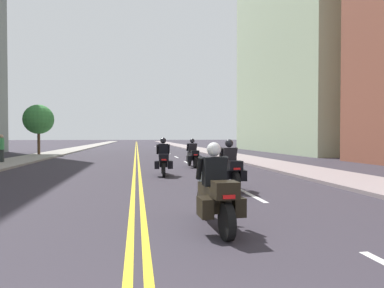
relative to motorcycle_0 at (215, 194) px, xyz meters
name	(u,v)px	position (x,y,z in m)	size (l,w,h in m)	color
ground_plane	(137,148)	(-1.38, 43.29, -0.63)	(264.00, 264.00, 0.00)	#302B34
sidewalk_left	(80,148)	(-9.27, 43.29, -0.57)	(2.91, 144.00, 0.12)	gray
sidewalk_right	(190,147)	(6.50, 43.29, -0.57)	(2.91, 144.00, 0.12)	gray
centreline_yellow_inner	(136,148)	(-1.50, 43.29, -0.63)	(0.12, 132.00, 0.01)	yellow
centreline_yellow_outer	(137,148)	(-1.26, 43.29, -0.63)	(0.12, 132.00, 0.01)	yellow
lane_dashes_white	(172,155)	(1.83, 24.29, -0.63)	(0.14, 56.40, 0.01)	silver
building_right_1	(292,39)	(15.66, 28.75, 11.83)	(6.15, 21.27, 24.93)	#ACBF99
motorcycle_0	(215,194)	(0.00, 0.00, 0.00)	(0.78, 2.17, 1.57)	black
motorcycle_1	(230,169)	(1.49, 4.23, 0.01)	(0.77, 2.19, 1.59)	black
motorcycle_2	(163,160)	(-0.26, 8.43, 0.03)	(0.78, 2.13, 1.64)	black
motorcycle_3	(193,155)	(1.65, 12.15, 0.01)	(0.78, 2.20, 1.57)	black
pedestrian_0	(2,149)	(-9.56, 16.13, 0.31)	(0.25, 0.49, 1.81)	#292E2D
pedestrian_1	(0,149)	(-9.79, 16.48, 0.30)	(0.39, 0.28, 1.81)	#242E38
street_tree_0	(39,119)	(-10.01, 25.61, 2.58)	(2.62, 2.62, 4.54)	#503924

